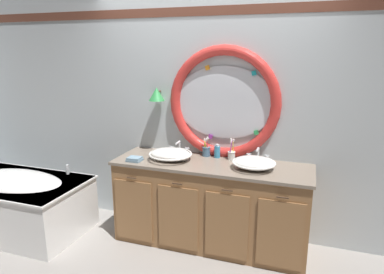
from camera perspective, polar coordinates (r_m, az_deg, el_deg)
The scene contains 12 objects.
ground_plane at distance 3.62m, azimuth -0.26°, elevation -18.44°, with size 14.00×14.00×0.00m, color gray.
back_wall_assembly at distance 3.66m, azimuth 3.00°, elevation 4.17°, with size 6.40×0.26×2.60m.
vanity_counter at distance 3.59m, azimuth 3.09°, elevation -10.86°, with size 1.96×0.64×0.86m.
bathtub at distance 4.32m, azimuth -26.92°, elevation -9.20°, with size 1.53×0.88×0.68m.
sink_basin_left at distance 3.52m, azimuth -3.57°, elevation -2.84°, with size 0.44×0.44×0.11m.
sink_basin_right at distance 3.30m, azimuth 10.16°, elevation -4.20°, with size 0.41×0.41×0.11m.
faucet_set_left at distance 3.73m, azimuth -2.14°, elevation -1.86°, with size 0.23×0.12×0.14m.
faucet_set_right at distance 3.53m, azimuth 10.79°, elevation -3.04°, with size 0.23×0.13×0.14m.
toothbrush_holder_left at distance 3.63m, azimuth 2.37°, elevation -2.27°, with size 0.09×0.09×0.21m.
toothbrush_holder_right at distance 3.54m, azimuth 6.53°, elevation -2.88°, with size 0.08×0.08×0.22m.
soap_dispenser at distance 3.59m, azimuth 4.18°, elevation -2.39°, with size 0.06×0.07×0.15m.
folded_hand_towel at distance 3.53m, azimuth -9.45°, elevation -3.62°, with size 0.14×0.12×0.04m.
Camera 1 is at (1.01, -2.88, 1.94)m, focal length 32.37 mm.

